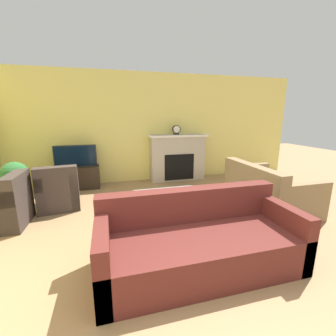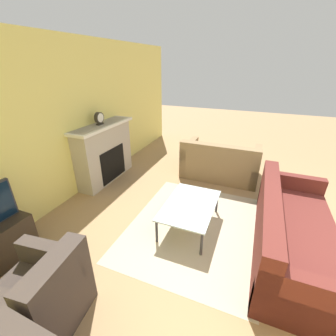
# 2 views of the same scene
# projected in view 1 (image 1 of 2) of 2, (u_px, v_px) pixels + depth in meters

# --- Properties ---
(ground_plane) EXTENTS (20.00, 20.00, 0.00)m
(ground_plane) POSITION_uv_depth(u_px,v_px,m) (202.00, 328.00, 1.81)
(ground_plane) COLOR #9E7A51
(wall_back) EXTENTS (8.91, 0.06, 2.70)m
(wall_back) POSITION_uv_depth(u_px,v_px,m) (133.00, 128.00, 5.62)
(wall_back) COLOR #EADB72
(wall_back) RESTS_ON ground_plane
(area_rug) EXTENTS (2.29, 1.91, 0.00)m
(area_rug) POSITION_uv_depth(u_px,v_px,m) (170.00, 218.00, 3.75)
(area_rug) COLOR #B7A88E
(area_rug) RESTS_ON ground_plane
(fireplace) EXTENTS (1.54, 0.42, 1.19)m
(fireplace) POSITION_uv_depth(u_px,v_px,m) (177.00, 156.00, 5.87)
(fireplace) COLOR #B2A899
(fireplace) RESTS_ON ground_plane
(tv_stand) EXTENTS (0.98, 0.43, 0.52)m
(tv_stand) POSITION_uv_depth(u_px,v_px,m) (78.00, 177.00, 5.22)
(tv_stand) COLOR #2D2319
(tv_stand) RESTS_ON ground_plane
(tv) EXTENTS (0.92, 0.06, 0.50)m
(tv) POSITION_uv_depth(u_px,v_px,m) (75.00, 156.00, 5.10)
(tv) COLOR #232328
(tv) RESTS_ON tv_stand
(couch_sectional) EXTENTS (2.19, 0.91, 0.82)m
(couch_sectional) POSITION_uv_depth(u_px,v_px,m) (198.00, 242.00, 2.51)
(couch_sectional) COLOR #5B231E
(couch_sectional) RESTS_ON ground_plane
(couch_loveseat) EXTENTS (0.98, 1.57, 0.82)m
(couch_loveseat) POSITION_uv_depth(u_px,v_px,m) (267.00, 192.00, 4.14)
(couch_loveseat) COLOR #8C704C
(couch_loveseat) RESTS_ON ground_plane
(armchair_by_window) EXTENTS (0.81, 0.73, 0.82)m
(armchair_by_window) POSITION_uv_depth(u_px,v_px,m) (0.00, 208.00, 3.39)
(armchair_by_window) COLOR #3D332D
(armchair_by_window) RESTS_ON ground_plane
(armchair_accent) EXTENTS (0.76, 0.83, 0.82)m
(armchair_accent) POSITION_uv_depth(u_px,v_px,m) (59.00, 191.00, 4.13)
(armchair_accent) COLOR #3D332D
(armchair_accent) RESTS_ON ground_plane
(coffee_table) EXTENTS (1.09, 0.71, 0.39)m
(coffee_table) POSITION_uv_depth(u_px,v_px,m) (168.00, 196.00, 3.76)
(coffee_table) COLOR #333338
(coffee_table) RESTS_ON ground_plane
(potted_plant) EXTENTS (0.51, 0.51, 0.80)m
(potted_plant) POSITION_uv_depth(u_px,v_px,m) (15.00, 177.00, 4.34)
(potted_plant) COLOR #AD704C
(potted_plant) RESTS_ON ground_plane
(mantel_clock) EXTENTS (0.21, 0.07, 0.24)m
(mantel_clock) POSITION_uv_depth(u_px,v_px,m) (176.00, 130.00, 5.70)
(mantel_clock) COLOR #28231E
(mantel_clock) RESTS_ON fireplace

